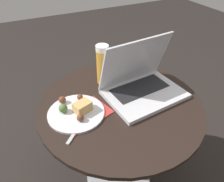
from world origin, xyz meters
TOP-DOWN VIEW (x-y plane):
  - ground_plane at (0.00, 0.00)m, footprint 6.00×6.00m
  - table at (0.00, 0.00)m, footprint 0.70×0.70m
  - napkin at (-0.16, 0.00)m, footprint 0.23×0.19m
  - laptop at (0.12, 0.03)m, footprint 0.35×0.27m
  - beer_glass at (-0.00, 0.18)m, footprint 0.06×0.06m
  - snack_plate at (-0.19, 0.02)m, footprint 0.23×0.23m
  - fork at (-0.19, -0.04)m, footprint 0.15×0.14m

SIDE VIEW (x-z plane):
  - ground_plane at x=0.00m, z-range 0.00..0.00m
  - table at x=0.00m, z-range 0.14..0.67m
  - napkin at x=-0.16m, z-range 0.54..0.54m
  - fork at x=-0.19m, z-range 0.54..0.54m
  - snack_plate at x=-0.19m, z-range 0.52..0.57m
  - laptop at x=0.12m, z-range 0.46..0.71m
  - beer_glass at x=0.00m, z-range 0.54..0.73m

